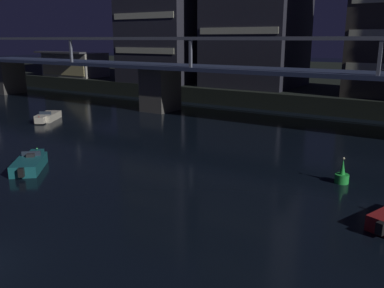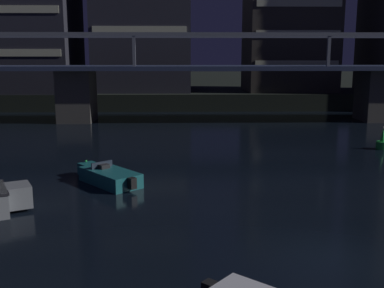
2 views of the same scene
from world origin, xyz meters
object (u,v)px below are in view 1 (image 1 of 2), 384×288
(tower_west_low, at_px, (166,0))
(speedboat_near_center, at_px, (30,163))
(river_bridge, at_px, (282,85))
(speedboat_near_right, at_px, (48,117))
(waterfront_pavilion, at_px, (75,64))
(channel_buoy, at_px, (342,176))

(tower_west_low, height_order, speedboat_near_center, tower_west_low)
(river_bridge, relative_size, speedboat_near_right, 21.68)
(river_bridge, distance_m, tower_west_low, 31.34)
(tower_west_low, distance_m, speedboat_near_center, 44.97)
(tower_west_low, relative_size, speedboat_near_center, 5.83)
(waterfront_pavilion, relative_size, channel_buoy, 7.05)
(tower_west_low, distance_m, channel_buoy, 49.20)
(tower_west_low, distance_m, speedboat_near_right, 30.52)
(speedboat_near_right, bearing_deg, tower_west_low, 95.00)
(river_bridge, bearing_deg, tower_west_low, 151.31)
(waterfront_pavilion, relative_size, speedboat_near_right, 2.56)
(tower_west_low, bearing_deg, river_bridge, -28.69)
(tower_west_low, height_order, channel_buoy, tower_west_low)
(waterfront_pavilion, bearing_deg, speedboat_near_center, -45.29)
(river_bridge, bearing_deg, channel_buoy, -56.76)
(tower_west_low, relative_size, waterfront_pavilion, 2.14)
(waterfront_pavilion, distance_m, speedboat_near_center, 52.13)
(speedboat_near_right, distance_m, channel_buoy, 33.98)
(river_bridge, xyz_separation_m, waterfront_pavilion, (-45.92, 11.91, 0.07))
(channel_buoy, bearing_deg, waterfront_pavilion, 153.77)
(river_bridge, distance_m, waterfront_pavilion, 47.44)
(speedboat_near_right, bearing_deg, channel_buoy, -5.72)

